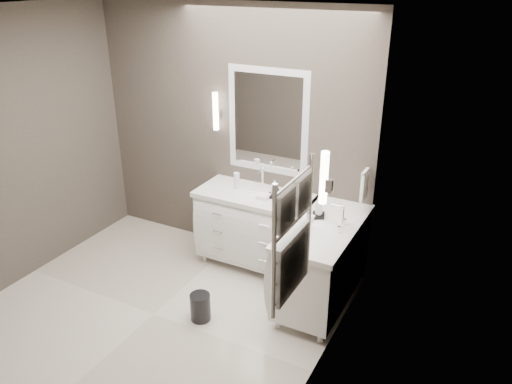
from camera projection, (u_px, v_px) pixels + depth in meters
The scene contains 20 objects.
floor at pixel (154, 314), 4.70m from camera, with size 3.20×3.00×0.01m, color beige.
ceiling at pixel (122, 9), 3.59m from camera, with size 3.20×3.00×0.01m, color white.
wall_back at pixel (231, 134), 5.37m from camera, with size 3.20×0.01×2.70m, color #443C36.
wall_left at pixel (9, 152), 4.82m from camera, with size 0.01×3.00×2.70m, color #443C36.
wall_right at pixel (322, 224), 3.47m from camera, with size 0.01×3.00×2.70m, color #443C36.
vanity_back at pixel (256, 225), 5.30m from camera, with size 1.24×0.59×0.97m.
vanity_right at pixel (323, 259), 4.67m from camera, with size 0.59×1.24×0.97m.
mirror_back at pixel (268, 122), 5.08m from camera, with size 0.90×0.02×1.10m.
mirror_right at pixel (356, 161), 4.05m from camera, with size 0.02×0.90×1.10m.
sconce_back at pixel (216, 112), 5.26m from camera, with size 0.06×0.06×0.40m.
sconce_right at pixel (324, 179), 3.58m from camera, with size 0.06×0.06×0.40m.
towel_bar_corner at pixel (364, 184), 4.70m from camera, with size 0.03×0.22×0.30m.
towel_ladder at pixel (292, 242), 3.15m from camera, with size 0.06×0.58×0.90m.
waste_bin at pixel (200, 307), 4.58m from camera, with size 0.19×0.19×0.26m, color black.
amenity_tray_back at pixel (276, 196), 5.07m from camera, with size 0.16×0.12×0.02m, color black.
amenity_tray_right at pixel (318, 215), 4.67m from camera, with size 0.11×0.15×0.02m, color black.
water_bottle at pixel (237, 181), 5.24m from camera, with size 0.06×0.06×0.18m, color silver.
soap_bottle_a at pixel (274, 187), 5.07m from camera, with size 0.06×0.06×0.14m, color white.
soap_bottle_b at pixel (278, 192), 5.01m from camera, with size 0.08×0.08×0.11m, color black.
soap_bottle_c at pixel (319, 206), 4.63m from camera, with size 0.07×0.07×0.18m, color white.
Camera 1 is at (2.61, -2.94, 2.97)m, focal length 35.00 mm.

